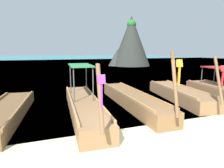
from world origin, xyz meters
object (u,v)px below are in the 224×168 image
object	(u,v)px
longtail_boat_orange_ribbon	(132,100)
longtail_boat_red_ribbon	(179,94)
karst_rock	(130,42)
longtail_boat_violet_ribbon	(84,106)
longtail_boat_pink_ribbon	(5,113)

from	to	relation	value
longtail_boat_orange_ribbon	longtail_boat_red_ribbon	world-z (taller)	longtail_boat_orange_ribbon
longtail_boat_orange_ribbon	karst_rock	size ratio (longest dim) A/B	0.76
longtail_boat_orange_ribbon	karst_rock	xyz separation A→B (m)	(11.25, 24.60, 4.08)
longtail_boat_violet_ribbon	karst_rock	size ratio (longest dim) A/B	0.76
longtail_boat_pink_ribbon	longtail_boat_orange_ribbon	distance (m)	5.78
longtail_boat_violet_ribbon	longtail_boat_red_ribbon	distance (m)	5.71
longtail_boat_red_ribbon	longtail_boat_orange_ribbon	bearing A→B (deg)	-175.01
karst_rock	longtail_boat_pink_ribbon	bearing A→B (deg)	-124.80
longtail_boat_pink_ribbon	longtail_boat_violet_ribbon	xyz separation A→B (m)	(3.20, -0.45, 0.11)
longtail_boat_violet_ribbon	longtail_boat_orange_ribbon	distance (m)	2.61
longtail_boat_pink_ribbon	longtail_boat_orange_ribbon	xyz separation A→B (m)	(5.78, -0.09, 0.07)
longtail_boat_violet_ribbon	longtail_boat_orange_ribbon	size ratio (longest dim) A/B	1.00
longtail_boat_pink_ribbon	longtail_boat_red_ribbon	xyz separation A→B (m)	(8.88, 0.18, 0.08)
longtail_boat_violet_ribbon	karst_rock	world-z (taller)	karst_rock
longtail_boat_violet_ribbon	longtail_boat_red_ribbon	bearing A→B (deg)	6.34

